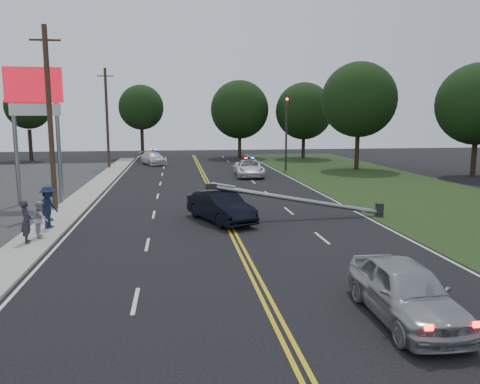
{
  "coord_description": "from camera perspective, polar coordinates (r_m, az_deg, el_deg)",
  "views": [
    {
      "loc": [
        -2.49,
        -14.88,
        5.14
      ],
      "look_at": [
        0.47,
        6.47,
        1.7
      ],
      "focal_mm": 35.0,
      "sensor_mm": 36.0,
      "label": 1
    }
  ],
  "objects": [
    {
      "name": "ground",
      "position": [
        15.94,
        1.53,
        -9.75
      ],
      "size": [
        120.0,
        120.0,
        0.0
      ],
      "primitive_type": "plane",
      "color": "black",
      "rests_on": "ground"
    },
    {
      "name": "sidewalk",
      "position": [
        26.08,
        -20.86,
        -2.77
      ],
      "size": [
        1.8,
        70.0,
        0.12
      ],
      "primitive_type": "cube",
      "color": "#A7A297",
      "rests_on": "ground"
    },
    {
      "name": "grass_verge",
      "position": [
        30.02,
        24.45,
        -1.6
      ],
      "size": [
        12.0,
        80.0,
        0.01
      ],
      "primitive_type": "cube",
      "color": "black",
      "rests_on": "ground"
    },
    {
      "name": "centerline_yellow",
      "position": [
        25.53,
        -2.14,
        -2.53
      ],
      "size": [
        0.36,
        80.0,
        0.0
      ],
      "primitive_type": "cube",
      "color": "gold",
      "rests_on": "ground"
    },
    {
      "name": "pylon_sign",
      "position": [
        29.99,
        -23.77,
        9.95
      ],
      "size": [
        3.2,
        0.35,
        8.0
      ],
      "color": "gray",
      "rests_on": "ground"
    },
    {
      "name": "traffic_signal",
      "position": [
        46.17,
        5.67,
        7.87
      ],
      "size": [
        0.28,
        0.41,
        7.05
      ],
      "color": "#2D2D30",
      "rests_on": "ground"
    },
    {
      "name": "fallen_streetlight",
      "position": [
        24.21,
        8.24,
        -1.07
      ],
      "size": [
        9.36,
        0.44,
        1.91
      ],
      "color": "#2D2D30",
      "rests_on": "ground"
    },
    {
      "name": "utility_pole_mid",
      "position": [
        27.71,
        -22.16,
        8.29
      ],
      "size": [
        1.6,
        0.28,
        10.0
      ],
      "color": "#382619",
      "rests_on": "ground"
    },
    {
      "name": "utility_pole_far",
      "position": [
        49.34,
        -15.9,
        8.67
      ],
      "size": [
        1.6,
        0.28,
        10.0
      ],
      "color": "#382619",
      "rests_on": "ground"
    },
    {
      "name": "tree_5",
      "position": [
        61.62,
        -24.45,
        9.45
      ],
      "size": [
        5.3,
        5.3,
        9.07
      ],
      "color": "black",
      "rests_on": "ground"
    },
    {
      "name": "tree_6",
      "position": [
        61.07,
        -11.96,
        10.05
      ],
      "size": [
        5.62,
        5.62,
        9.21
      ],
      "color": "black",
      "rests_on": "ground"
    },
    {
      "name": "tree_7",
      "position": [
        60.51,
        -0.05,
        10.01
      ],
      "size": [
        7.4,
        7.4,
        9.83
      ],
      "color": "black",
      "rests_on": "ground"
    },
    {
      "name": "tree_8",
      "position": [
        60.02,
        7.81,
        9.74
      ],
      "size": [
        7.12,
        7.12,
        9.49
      ],
      "color": "black",
      "rests_on": "ground"
    },
    {
      "name": "tree_9",
      "position": [
        47.99,
        14.3,
        10.84
      ],
      "size": [
        7.32,
        7.32,
        10.52
      ],
      "color": "black",
      "rests_on": "ground"
    },
    {
      "name": "tree_13",
      "position": [
        45.71,
        27.02,
        9.51
      ],
      "size": [
        7.02,
        7.02,
        9.79
      ],
      "color": "black",
      "rests_on": "ground"
    },
    {
      "name": "crashed_sedan",
      "position": [
        23.25,
        -2.38,
        -1.79
      ],
      "size": [
        3.31,
        4.91,
        1.53
      ],
      "primitive_type": "imported",
      "rotation": [
        0.0,
        0.0,
        0.4
      ],
      "color": "black",
      "rests_on": "ground"
    },
    {
      "name": "waiting_sedan",
      "position": [
        12.92,
        19.51,
        -11.3
      ],
      "size": [
        1.88,
        4.49,
        1.52
      ],
      "primitive_type": "imported",
      "rotation": [
        0.0,
        0.0,
        -0.02
      ],
      "color": "#9D9FA5",
      "rests_on": "ground"
    },
    {
      "name": "emergency_a",
      "position": [
        41.14,
        1.14,
        2.9
      ],
      "size": [
        2.75,
        5.34,
        1.44
      ],
      "primitive_type": "imported",
      "rotation": [
        0.0,
        0.0,
        -0.07
      ],
      "color": "white",
      "rests_on": "ground"
    },
    {
      "name": "emergency_b",
      "position": [
        52.49,
        -10.54,
        4.05
      ],
      "size": [
        3.5,
        5.07,
        1.36
      ],
      "primitive_type": "imported",
      "rotation": [
        0.0,
        0.0,
        0.38
      ],
      "color": "silver",
      "rests_on": "ground"
    },
    {
      "name": "bystander_a",
      "position": [
        20.76,
        -24.6,
        -3.28
      ],
      "size": [
        0.55,
        0.71,
        1.75
      ],
      "primitive_type": "imported",
      "rotation": [
        0.0,
        0.0,
        1.78
      ],
      "color": "#2A2932",
      "rests_on": "sidewalk"
    },
    {
      "name": "bystander_b",
      "position": [
        21.55,
        -23.13,
        -3.04
      ],
      "size": [
        0.77,
        0.89,
        1.55
      ],
      "primitive_type": "imported",
      "rotation": [
        0.0,
        0.0,
        1.86
      ],
      "color": "#B0B0B5",
      "rests_on": "sidewalk"
    },
    {
      "name": "bystander_c",
      "position": [
        23.07,
        -22.29,
        -1.71
      ],
      "size": [
        1.06,
        1.42,
        1.96
      ],
      "primitive_type": "imported",
      "rotation": [
        0.0,
        0.0,
        1.28
      ],
      "color": "#18223C",
      "rests_on": "sidewalk"
    },
    {
      "name": "bystander_d",
      "position": [
        24.71,
        -22.39,
        -1.51
      ],
      "size": [
        0.38,
        0.91,
        1.56
      ],
      "primitive_type": "imported",
      "rotation": [
        0.0,
        0.0,
        1.57
      ],
      "color": "#514641",
      "rests_on": "sidewalk"
    }
  ]
}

